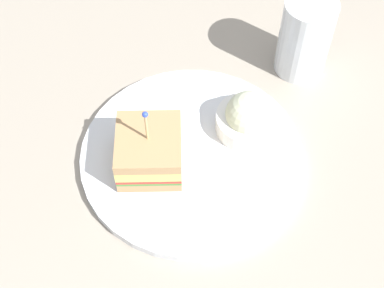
% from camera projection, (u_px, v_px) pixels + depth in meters
% --- Properties ---
extents(ground_plane, '(1.12, 1.12, 0.02)m').
position_uv_depth(ground_plane, '(192.00, 163.00, 0.71)').
color(ground_plane, '#9E9384').
extents(plate, '(0.28, 0.28, 0.01)m').
position_uv_depth(plate, '(192.00, 156.00, 0.70)').
color(plate, white).
rests_on(plate, ground_plane).
extents(sandwich_half_center, '(0.10, 0.10, 0.10)m').
position_uv_depth(sandwich_half_center, '(149.00, 151.00, 0.66)').
color(sandwich_half_center, tan).
rests_on(sandwich_half_center, plate).
extents(coleslaw_bowl, '(0.08, 0.08, 0.06)m').
position_uv_depth(coleslaw_bowl, '(248.00, 118.00, 0.70)').
color(coleslaw_bowl, white).
rests_on(coleslaw_bowl, plate).
extents(drink_glass, '(0.07, 0.07, 0.12)m').
position_uv_depth(drink_glass, '(304.00, 39.00, 0.75)').
color(drink_glass, silver).
rests_on(drink_glass, ground_plane).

